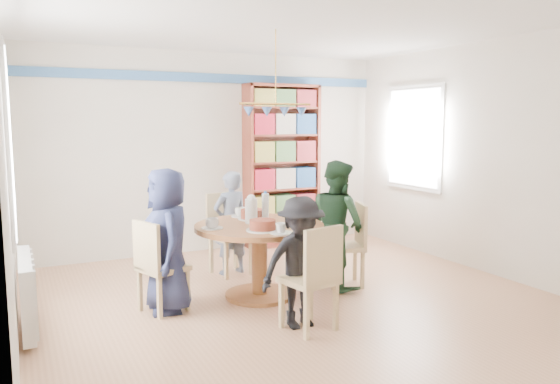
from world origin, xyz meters
TOP-DOWN VIEW (x-y plane):
  - ground at (0.00, 0.00)m, footprint 5.00×5.00m
  - room_shell at (-0.26, 0.87)m, footprint 5.00×5.00m
  - radiator at (-2.42, 0.30)m, footprint 0.12×1.00m
  - dining_table at (-0.27, 0.31)m, footprint 1.30×1.30m
  - chair_left at (-1.32, 0.30)m, footprint 0.50×0.50m
  - chair_right at (0.79, 0.25)m, footprint 0.50×0.50m
  - chair_far at (-0.25, 1.31)m, footprint 0.49×0.49m
  - chair_near at (-0.24, -0.75)m, footprint 0.48×0.48m
  - person_left at (-1.21, 0.32)m, footprint 0.48×0.69m
  - person_right at (0.61, 0.27)m, footprint 0.60×0.73m
  - person_far at (-0.23, 1.24)m, footprint 0.49×0.37m
  - person_near at (-0.28, -0.59)m, footprint 0.74×0.43m
  - bookshelf at (0.98, 2.34)m, footprint 1.09×0.33m
  - tableware at (-0.30, 0.34)m, footprint 1.20×1.20m

SIDE VIEW (x-z plane):
  - ground at x=0.00m, z-range 0.00..0.00m
  - radiator at x=-2.42m, z-range 0.05..0.65m
  - chair_left at x=-1.32m, z-range 0.04..0.92m
  - chair_right at x=0.79m, z-range 0.04..0.94m
  - chair_near at x=-0.24m, z-range 0.05..0.96m
  - chair_far at x=-0.25m, z-range 0.05..0.99m
  - dining_table at x=-0.27m, z-range 0.18..0.93m
  - person_near at x=-0.28m, z-range 0.00..1.14m
  - person_far at x=-0.23m, z-range 0.00..1.21m
  - person_left at x=-1.21m, z-range 0.00..1.35m
  - person_right at x=0.61m, z-range 0.00..1.37m
  - tableware at x=-0.30m, z-range 0.66..0.98m
  - bookshelf at x=0.98m, z-range -0.02..2.27m
  - room_shell at x=-0.26m, z-range -0.85..4.15m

